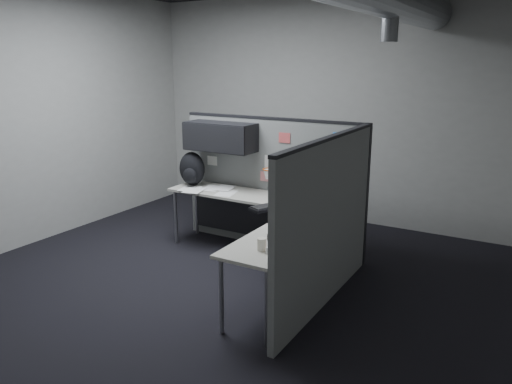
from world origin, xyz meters
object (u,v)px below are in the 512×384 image
Objects in this scene: desk at (264,214)px; keyboard at (271,206)px; backpack at (192,169)px; monitor at (316,186)px; phone at (281,235)px.

desk is 0.22m from keyboard.
backpack is (-1.22, 0.29, 0.33)m from desk.
keyboard is (-0.40, -0.28, -0.21)m from monitor.
monitor reaches higher than backpack.
monitor is at bearing 13.90° from keyboard.
desk is at bearing 135.30° from phone.
keyboard is at bearing -162.65° from monitor.
phone reaches higher than keyboard.
phone is at bearing -52.93° from desk.
phone is (0.53, -0.79, 0.02)m from keyboard.
monitor is 0.53m from keyboard.
desk is 4.30× the size of monitor.
keyboard is (0.15, -0.10, 0.14)m from desk.
backpack is at bearing 158.75° from monitor.
desk is 0.67m from monitor.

